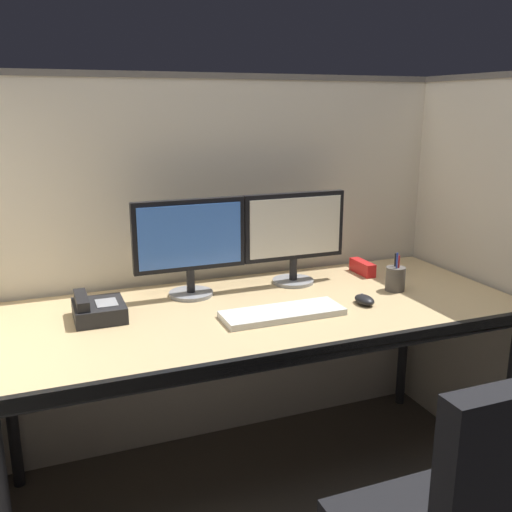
% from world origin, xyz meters
% --- Properties ---
extents(cubicle_partition_rear, '(2.21, 0.06, 1.57)m').
position_xyz_m(cubicle_partition_rear, '(0.00, 0.74, 0.79)').
color(cubicle_partition_rear, beige).
rests_on(cubicle_partition_rear, ground).
extents(cubicle_partition_right, '(0.06, 1.41, 1.57)m').
position_xyz_m(cubicle_partition_right, '(0.99, 0.20, 0.79)').
color(cubicle_partition_right, beige).
rests_on(cubicle_partition_right, ground).
extents(desk, '(1.90, 0.80, 0.74)m').
position_xyz_m(desk, '(0.00, 0.29, 0.69)').
color(desk, tan).
rests_on(desk, ground).
extents(monitor_left, '(0.43, 0.17, 0.37)m').
position_xyz_m(monitor_left, '(-0.20, 0.52, 0.96)').
color(monitor_left, gray).
rests_on(monitor_left, desk).
extents(monitor_right, '(0.43, 0.17, 0.37)m').
position_xyz_m(monitor_right, '(0.23, 0.52, 0.96)').
color(monitor_right, gray).
rests_on(monitor_right, desk).
extents(keyboard_main, '(0.43, 0.15, 0.02)m').
position_xyz_m(keyboard_main, '(0.04, 0.19, 0.75)').
color(keyboard_main, silver).
rests_on(keyboard_main, desk).
extents(computer_mouse, '(0.06, 0.10, 0.04)m').
position_xyz_m(computer_mouse, '(0.37, 0.19, 0.76)').
color(computer_mouse, black).
rests_on(computer_mouse, desk).
extents(red_stapler, '(0.04, 0.15, 0.06)m').
position_xyz_m(red_stapler, '(0.57, 0.54, 0.77)').
color(red_stapler, red).
rests_on(red_stapler, desk).
extents(desk_phone, '(0.17, 0.19, 0.09)m').
position_xyz_m(desk_phone, '(-0.57, 0.40, 0.77)').
color(desk_phone, black).
rests_on(desk_phone, desk).
extents(pen_cup, '(0.08, 0.08, 0.16)m').
position_xyz_m(pen_cup, '(0.57, 0.29, 0.79)').
color(pen_cup, '#4C4742').
rests_on(pen_cup, desk).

